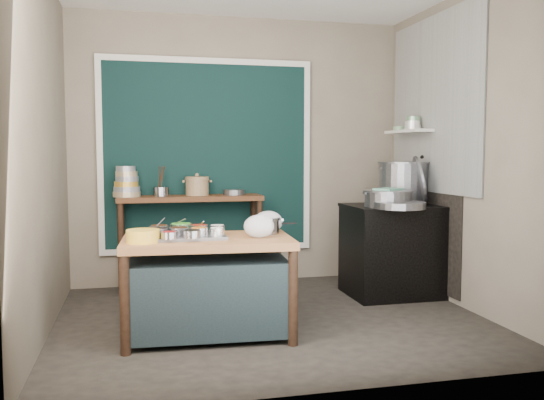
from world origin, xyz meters
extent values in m
cube|color=#2E2923|center=(0.00, 0.00, -0.01)|extent=(3.50, 3.00, 0.02)
cube|color=#746B59|center=(0.00, 1.51, 1.40)|extent=(3.50, 0.02, 2.80)
cube|color=#746B59|center=(-1.76, 0.00, 1.40)|extent=(0.02, 3.00, 2.80)
cube|color=#746B59|center=(1.76, 0.00, 1.40)|extent=(0.02, 3.00, 2.80)
cube|color=black|center=(-0.35, 1.47, 1.35)|extent=(2.10, 0.02, 1.90)
cube|color=#B2B2AA|center=(1.74, 0.55, 1.85)|extent=(0.02, 1.70, 1.70)
cube|color=black|center=(1.74, 0.65, 0.70)|extent=(0.01, 1.30, 1.30)
cube|color=beige|center=(1.63, 0.85, 1.60)|extent=(0.22, 0.70, 0.03)
cube|color=#915D34|center=(-0.57, -0.31, 0.38)|extent=(1.29, 0.79, 0.75)
cube|color=#543218|center=(-0.55, 1.28, 0.47)|extent=(1.45, 0.40, 0.95)
cube|color=black|center=(1.35, 0.55, 0.42)|extent=(0.90, 0.68, 0.85)
cube|color=black|center=(1.35, 0.55, 0.86)|extent=(0.92, 0.69, 0.03)
cube|color=gray|center=(-0.72, -0.29, 0.76)|extent=(0.57, 0.42, 0.02)
cylinder|color=gray|center=(-0.78, -0.32, 0.80)|extent=(0.14, 0.14, 0.06)
cylinder|color=gray|center=(-0.48, -0.18, 0.80)|extent=(0.12, 0.12, 0.05)
cylinder|color=gray|center=(-0.63, -0.33, 0.80)|extent=(0.13, 0.13, 0.06)
cylinder|color=gray|center=(-0.61, -0.17, 0.80)|extent=(0.13, 0.13, 0.06)
cylinder|color=gray|center=(-0.92, -0.15, 0.80)|extent=(0.14, 0.14, 0.06)
cylinder|color=gray|center=(-0.70, -0.46, 0.80)|extent=(0.13, 0.13, 0.06)
cylinder|color=gray|center=(-0.75, -0.14, 0.81)|extent=(0.17, 0.17, 0.07)
cylinder|color=gray|center=(-0.93, -0.32, 0.80)|extent=(0.15, 0.15, 0.06)
cylinder|color=silver|center=(-0.50, -0.32, 0.80)|extent=(0.11, 0.11, 0.05)
cylinder|color=gray|center=(-0.86, -0.46, 0.80)|extent=(0.12, 0.12, 0.05)
cylinder|color=gold|center=(-1.04, -0.43, 0.80)|extent=(0.30, 0.30, 0.09)
ellipsoid|color=white|center=(-0.19, -0.40, 0.84)|extent=(0.26, 0.23, 0.17)
ellipsoid|color=white|center=(-0.07, -0.15, 0.84)|extent=(0.29, 0.27, 0.17)
cylinder|color=tan|center=(-1.17, 1.29, 0.98)|extent=(0.27, 0.27, 0.05)
cylinder|color=gray|center=(-1.17, 1.29, 1.03)|extent=(0.26, 0.26, 0.05)
cylinder|color=gold|center=(-1.17, 1.29, 1.08)|extent=(0.24, 0.24, 0.05)
cylinder|color=gray|center=(-1.17, 1.29, 1.13)|extent=(0.22, 0.22, 0.05)
cylinder|color=tan|center=(-1.17, 1.29, 1.18)|extent=(0.21, 0.21, 0.05)
cylinder|color=gray|center=(-1.17, 1.29, 1.23)|extent=(0.19, 0.19, 0.05)
cylinder|color=gray|center=(-0.84, 1.27, 1.00)|extent=(0.18, 0.18, 0.09)
cylinder|color=gray|center=(-0.10, 1.28, 0.98)|extent=(0.26, 0.26, 0.06)
cylinder|color=gray|center=(1.60, 0.54, 1.12)|extent=(0.27, 0.50, 0.48)
cube|color=#63AB8B|center=(1.21, 0.41, 1.04)|extent=(0.31, 0.29, 0.02)
cylinder|color=gray|center=(1.23, 0.21, 0.91)|extent=(0.58, 0.58, 0.06)
cylinder|color=silver|center=(1.63, 0.77, 1.64)|extent=(0.16, 0.16, 0.04)
cylinder|color=silver|center=(1.63, 0.77, 1.68)|extent=(0.15, 0.15, 0.04)
cylinder|color=gray|center=(1.63, 0.77, 1.72)|extent=(0.14, 0.14, 0.04)
cylinder|color=gray|center=(1.63, 1.07, 1.64)|extent=(0.15, 0.15, 0.05)
camera|label=1|loc=(-1.07, -4.56, 1.38)|focal=38.00mm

